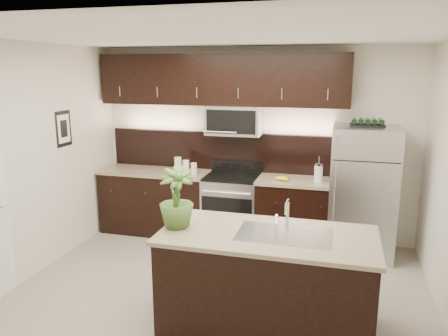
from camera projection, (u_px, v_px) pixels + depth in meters
name	position (u px, v px, depth m)	size (l,w,h in m)	color
ground	(216.00, 299.00, 4.66)	(4.50, 4.50, 0.00)	gray
room_walls	(203.00, 142.00, 4.28)	(4.52, 4.02, 2.71)	beige
counter_run	(218.00, 206.00, 6.26)	(3.51, 0.65, 0.94)	black
upper_fixtures	(223.00, 88.00, 6.02)	(3.49, 0.40, 1.66)	black
island	(267.00, 281.00, 4.07)	(1.96, 0.96, 0.94)	black
sink_faucet	(284.00, 233.00, 3.93)	(0.84, 0.50, 0.28)	silver
refrigerator	(362.00, 192.00, 5.62)	(0.82, 0.74, 1.69)	#B2B2B7
wine_rack	(367.00, 123.00, 5.42)	(0.42, 0.26, 0.10)	black
plant	(176.00, 198.00, 4.06)	(0.32, 0.32, 0.57)	#3E5F26
canisters	(184.00, 166.00, 6.21)	(0.34, 0.11, 0.23)	silver
french_press	(318.00, 173.00, 5.73)	(0.11, 0.11, 0.33)	silver
bananas	(279.00, 178.00, 5.85)	(0.18, 0.14, 0.06)	yellow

